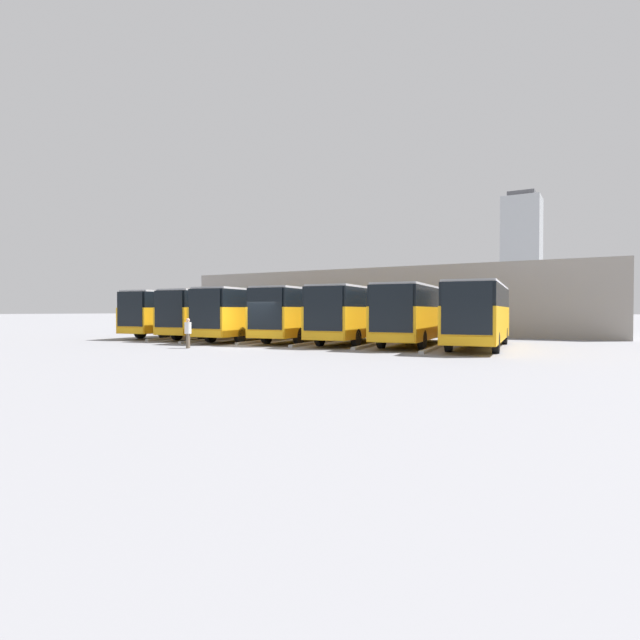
{
  "coord_description": "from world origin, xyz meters",
  "views": [
    {
      "loc": [
        -16.93,
        22.25,
        2.0
      ],
      "look_at": [
        -1.15,
        -5.55,
        1.4
      ],
      "focal_mm": 28.0,
      "sensor_mm": 36.0,
      "label": 1
    }
  ],
  "objects_px": {
    "bus_1": "(416,313)",
    "bus_2": "(358,312)",
    "bus_3": "(307,312)",
    "bus_6": "(184,312)",
    "bus_0": "(480,313)",
    "pedestrian": "(188,332)",
    "bus_4": "(254,312)",
    "bus_5": "(220,312)"
  },
  "relations": [
    {
      "from": "bus_6",
      "to": "bus_5",
      "type": "bearing_deg",
      "value": 171.87
    },
    {
      "from": "bus_5",
      "to": "bus_1",
      "type": "bearing_deg",
      "value": 173.82
    },
    {
      "from": "bus_0",
      "to": "bus_4",
      "type": "height_order",
      "value": "same"
    },
    {
      "from": "bus_3",
      "to": "bus_4",
      "type": "bearing_deg",
      "value": 5.59
    },
    {
      "from": "bus_0",
      "to": "bus_1",
      "type": "relative_size",
      "value": 1.0
    },
    {
      "from": "bus_4",
      "to": "pedestrian",
      "type": "relative_size",
      "value": 7.1
    },
    {
      "from": "bus_3",
      "to": "bus_5",
      "type": "xyz_separation_m",
      "value": [
        7.45,
        -0.02,
        0.0
      ]
    },
    {
      "from": "bus_0",
      "to": "bus_3",
      "type": "xyz_separation_m",
      "value": [
        11.18,
        -0.52,
        0.0
      ]
    },
    {
      "from": "bus_5",
      "to": "pedestrian",
      "type": "xyz_separation_m",
      "value": [
        -5.2,
        8.51,
        -1.03
      ]
    },
    {
      "from": "bus_0",
      "to": "bus_3",
      "type": "distance_m",
      "value": 11.19
    },
    {
      "from": "bus_1",
      "to": "bus_6",
      "type": "height_order",
      "value": "same"
    },
    {
      "from": "bus_1",
      "to": "pedestrian",
      "type": "xyz_separation_m",
      "value": [
        9.7,
        8.51,
        -1.03
      ]
    },
    {
      "from": "bus_2",
      "to": "bus_3",
      "type": "distance_m",
      "value": 3.73
    },
    {
      "from": "bus_4",
      "to": "bus_5",
      "type": "xyz_separation_m",
      "value": [
        3.73,
        -0.79,
        0.0
      ]
    },
    {
      "from": "bus_0",
      "to": "bus_6",
      "type": "bearing_deg",
      "value": -7.88
    },
    {
      "from": "bus_2",
      "to": "bus_4",
      "type": "relative_size",
      "value": 1.0
    },
    {
      "from": "bus_3",
      "to": "bus_4",
      "type": "height_order",
      "value": "same"
    },
    {
      "from": "pedestrian",
      "to": "bus_5",
      "type": "bearing_deg",
      "value": -1.36
    },
    {
      "from": "bus_3",
      "to": "bus_4",
      "type": "distance_m",
      "value": 3.81
    },
    {
      "from": "bus_1",
      "to": "bus_6",
      "type": "distance_m",
      "value": 18.63
    },
    {
      "from": "bus_2",
      "to": "pedestrian",
      "type": "distance_m",
      "value": 10.41
    },
    {
      "from": "bus_2",
      "to": "bus_6",
      "type": "relative_size",
      "value": 1.0
    },
    {
      "from": "bus_1",
      "to": "bus_2",
      "type": "xyz_separation_m",
      "value": [
        3.73,
        0.05,
        0.0
      ]
    },
    {
      "from": "bus_0",
      "to": "bus_4",
      "type": "distance_m",
      "value": 14.9
    },
    {
      "from": "bus_1",
      "to": "bus_2",
      "type": "distance_m",
      "value": 3.73
    },
    {
      "from": "bus_4",
      "to": "pedestrian",
      "type": "distance_m",
      "value": 7.93
    },
    {
      "from": "bus_1",
      "to": "bus_4",
      "type": "height_order",
      "value": "same"
    },
    {
      "from": "bus_2",
      "to": "bus_3",
      "type": "relative_size",
      "value": 1.0
    },
    {
      "from": "bus_6",
      "to": "pedestrian",
      "type": "relative_size",
      "value": 7.1
    },
    {
      "from": "bus_4",
      "to": "bus_5",
      "type": "bearing_deg",
      "value": -18.16
    },
    {
      "from": "bus_1",
      "to": "bus_3",
      "type": "distance_m",
      "value": 7.45
    },
    {
      "from": "bus_5",
      "to": "bus_6",
      "type": "height_order",
      "value": "same"
    },
    {
      "from": "bus_4",
      "to": "bus_2",
      "type": "bearing_deg",
      "value": 179.52
    },
    {
      "from": "bus_3",
      "to": "pedestrian",
      "type": "xyz_separation_m",
      "value": [
        2.25,
        8.5,
        -1.03
      ]
    },
    {
      "from": "bus_4",
      "to": "bus_1",
      "type": "bearing_deg",
      "value": 177.86
    },
    {
      "from": "bus_1",
      "to": "bus_6",
      "type": "xyz_separation_m",
      "value": [
        18.63,
        -0.13,
        0.0
      ]
    },
    {
      "from": "bus_2",
      "to": "bus_4",
      "type": "bearing_deg",
      "value": -0.48
    },
    {
      "from": "bus_2",
      "to": "bus_4",
      "type": "xyz_separation_m",
      "value": [
        7.45,
        0.74,
        0.0
      ]
    },
    {
      "from": "bus_3",
      "to": "bus_6",
      "type": "height_order",
      "value": "same"
    },
    {
      "from": "bus_0",
      "to": "pedestrian",
      "type": "xyz_separation_m",
      "value": [
        13.43,
        7.97,
        -1.03
      ]
    },
    {
      "from": "bus_0",
      "to": "bus_2",
      "type": "height_order",
      "value": "same"
    },
    {
      "from": "bus_2",
      "to": "bus_0",
      "type": "bearing_deg",
      "value": 170.07
    }
  ]
}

